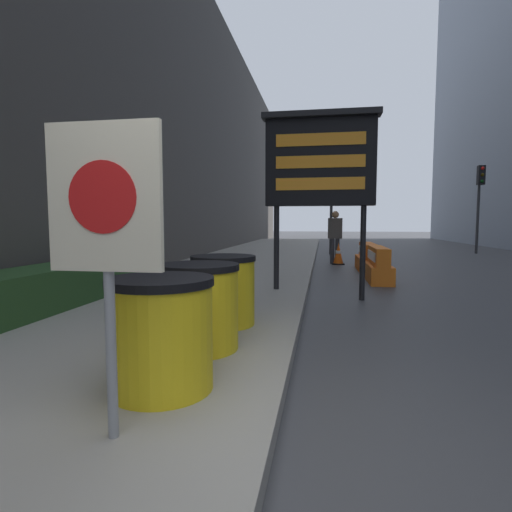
{
  "coord_description": "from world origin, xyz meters",
  "views": [
    {
      "loc": [
        0.28,
        -1.9,
        1.4
      ],
      "look_at": [
        -1.39,
        7.99,
        0.55
      ],
      "focal_mm": 28.0,
      "sensor_mm": 36.0,
      "label": 1
    }
  ],
  "objects_px": {
    "traffic_light_near_curb": "(332,178)",
    "pedestrian_worker": "(335,233)",
    "barrel_drum_foreground": "(161,333)",
    "traffic_cone_near": "(338,254)",
    "warning_sign": "(105,220)",
    "barrel_drum_back": "(223,290)",
    "traffic_cone_mid": "(371,267)",
    "traffic_cone_far": "(368,255)",
    "jersey_barrier_orange_far": "(368,259)",
    "traffic_light_far_side": "(480,190)",
    "jersey_barrier_orange_near": "(378,266)",
    "barrel_drum_middle": "(199,306)",
    "message_board": "(320,162)"
  },
  "relations": [
    {
      "from": "barrel_drum_back",
      "to": "jersey_barrier_orange_near",
      "type": "relative_size",
      "value": 0.49
    },
    {
      "from": "barrel_drum_foreground",
      "to": "traffic_cone_near",
      "type": "relative_size",
      "value": 1.16
    },
    {
      "from": "barrel_drum_back",
      "to": "pedestrian_worker",
      "type": "height_order",
      "value": "pedestrian_worker"
    },
    {
      "from": "barrel_drum_middle",
      "to": "barrel_drum_foreground",
      "type": "bearing_deg",
      "value": -89.16
    },
    {
      "from": "message_board",
      "to": "traffic_cone_near",
      "type": "xyz_separation_m",
      "value": [
        0.58,
        6.17,
        -2.11
      ]
    },
    {
      "from": "warning_sign",
      "to": "message_board",
      "type": "xyz_separation_m",
      "value": [
        1.11,
        5.28,
        1.05
      ]
    },
    {
      "from": "barrel_drum_middle",
      "to": "traffic_cone_near",
      "type": "relative_size",
      "value": 1.16
    },
    {
      "from": "traffic_light_near_curb",
      "to": "traffic_light_far_side",
      "type": "distance_m",
      "value": 6.71
    },
    {
      "from": "traffic_light_near_curb",
      "to": "pedestrian_worker",
      "type": "distance_m",
      "value": 4.49
    },
    {
      "from": "barrel_drum_back",
      "to": "warning_sign",
      "type": "distance_m",
      "value": 2.76
    },
    {
      "from": "barrel_drum_back",
      "to": "traffic_cone_mid",
      "type": "distance_m",
      "value": 6.25
    },
    {
      "from": "barrel_drum_foreground",
      "to": "jersey_barrier_orange_far",
      "type": "height_order",
      "value": "barrel_drum_foreground"
    },
    {
      "from": "barrel_drum_back",
      "to": "jersey_barrier_orange_near",
      "type": "bearing_deg",
      "value": 63.94
    },
    {
      "from": "barrel_drum_back",
      "to": "warning_sign",
      "type": "bearing_deg",
      "value": -89.93
    },
    {
      "from": "traffic_cone_near",
      "to": "traffic_light_far_side",
      "type": "relative_size",
      "value": 0.19
    },
    {
      "from": "message_board",
      "to": "jersey_barrier_orange_far",
      "type": "relative_size",
      "value": 1.61
    },
    {
      "from": "traffic_cone_near",
      "to": "traffic_cone_far",
      "type": "xyz_separation_m",
      "value": [
        0.94,
        -0.17,
        -0.01
      ]
    },
    {
      "from": "traffic_cone_near",
      "to": "traffic_cone_mid",
      "type": "bearing_deg",
      "value": -77.01
    },
    {
      "from": "traffic_cone_far",
      "to": "jersey_barrier_orange_near",
      "type": "bearing_deg",
      "value": -92.37
    },
    {
      "from": "barrel_drum_foreground",
      "to": "traffic_light_near_curb",
      "type": "height_order",
      "value": "traffic_light_near_curb"
    },
    {
      "from": "barrel_drum_foreground",
      "to": "traffic_cone_mid",
      "type": "distance_m",
      "value": 8.06
    },
    {
      "from": "traffic_cone_near",
      "to": "traffic_light_near_curb",
      "type": "xyz_separation_m",
      "value": [
        -0.18,
        4.02,
        2.93
      ]
    },
    {
      "from": "traffic_cone_near",
      "to": "traffic_cone_far",
      "type": "height_order",
      "value": "traffic_cone_near"
    },
    {
      "from": "pedestrian_worker",
      "to": "traffic_cone_mid",
      "type": "bearing_deg",
      "value": 108.41
    },
    {
      "from": "barrel_drum_foreground",
      "to": "traffic_light_far_side",
      "type": "height_order",
      "value": "traffic_light_far_side"
    },
    {
      "from": "pedestrian_worker",
      "to": "traffic_light_near_curb",
      "type": "bearing_deg",
      "value": -85.06
    },
    {
      "from": "warning_sign",
      "to": "jersey_barrier_orange_far",
      "type": "height_order",
      "value": "warning_sign"
    },
    {
      "from": "traffic_cone_mid",
      "to": "message_board",
      "type": "bearing_deg",
      "value": -112.53
    },
    {
      "from": "warning_sign",
      "to": "jersey_barrier_orange_far",
      "type": "relative_size",
      "value": 0.86
    },
    {
      "from": "warning_sign",
      "to": "traffic_light_near_curb",
      "type": "distance_m",
      "value": 15.66
    },
    {
      "from": "traffic_cone_near",
      "to": "pedestrian_worker",
      "type": "relative_size",
      "value": 0.41
    },
    {
      "from": "jersey_barrier_orange_near",
      "to": "pedestrian_worker",
      "type": "bearing_deg",
      "value": 103.12
    },
    {
      "from": "barrel_drum_middle",
      "to": "barrel_drum_back",
      "type": "relative_size",
      "value": 1.0
    },
    {
      "from": "jersey_barrier_orange_near",
      "to": "pedestrian_worker",
      "type": "distance_m",
      "value": 4.03
    },
    {
      "from": "warning_sign",
      "to": "traffic_cone_mid",
      "type": "distance_m",
      "value": 8.8
    },
    {
      "from": "traffic_cone_far",
      "to": "traffic_cone_near",
      "type": "bearing_deg",
      "value": 169.99
    },
    {
      "from": "warning_sign",
      "to": "traffic_cone_near",
      "type": "distance_m",
      "value": 11.63
    },
    {
      "from": "warning_sign",
      "to": "traffic_light_near_curb",
      "type": "height_order",
      "value": "traffic_light_near_curb"
    },
    {
      "from": "jersey_barrier_orange_near",
      "to": "traffic_cone_mid",
      "type": "height_order",
      "value": "jersey_barrier_orange_near"
    },
    {
      "from": "traffic_light_near_curb",
      "to": "jersey_barrier_orange_near",
      "type": "bearing_deg",
      "value": -82.9
    },
    {
      "from": "jersey_barrier_orange_near",
      "to": "traffic_cone_far",
      "type": "relative_size",
      "value": 2.43
    },
    {
      "from": "traffic_cone_mid",
      "to": "traffic_light_near_curb",
      "type": "relative_size",
      "value": 0.12
    },
    {
      "from": "jersey_barrier_orange_far",
      "to": "traffic_light_far_side",
      "type": "bearing_deg",
      "value": 52.98
    },
    {
      "from": "traffic_cone_mid",
      "to": "traffic_light_far_side",
      "type": "distance_m",
      "value": 10.71
    },
    {
      "from": "traffic_cone_mid",
      "to": "traffic_cone_far",
      "type": "height_order",
      "value": "traffic_cone_far"
    },
    {
      "from": "traffic_cone_far",
      "to": "pedestrian_worker",
      "type": "bearing_deg",
      "value": 164.34
    },
    {
      "from": "barrel_drum_foreground",
      "to": "traffic_cone_near",
      "type": "distance_m",
      "value": 10.89
    },
    {
      "from": "barrel_drum_middle",
      "to": "jersey_barrier_orange_far",
      "type": "xyz_separation_m",
      "value": [
        2.49,
        8.18,
        -0.23
      ]
    },
    {
      "from": "jersey_barrier_orange_near",
      "to": "traffic_light_far_side",
      "type": "height_order",
      "value": "traffic_light_far_side"
    },
    {
      "from": "jersey_barrier_orange_far",
      "to": "traffic_cone_far",
      "type": "relative_size",
      "value": 2.91
    }
  ]
}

